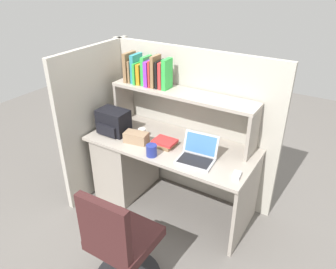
# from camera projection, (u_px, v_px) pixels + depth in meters

# --- Properties ---
(ground_plane) EXTENTS (8.00, 8.00, 0.00)m
(ground_plane) POSITION_uv_depth(u_px,v_px,m) (170.00, 204.00, 3.38)
(ground_plane) COLOR slate
(desk) EXTENTS (1.60, 0.70, 0.73)m
(desk) POSITION_uv_depth(u_px,v_px,m) (139.00, 161.00, 3.37)
(desk) COLOR #AAA093
(desk) RESTS_ON ground_plane
(cubicle_partition_rear) EXTENTS (1.84, 0.05, 1.55)m
(cubicle_partition_rear) POSITION_uv_depth(u_px,v_px,m) (190.00, 124.00, 3.30)
(cubicle_partition_rear) COLOR #B2ADA0
(cubicle_partition_rear) RESTS_ON ground_plane
(cubicle_partition_left) EXTENTS (0.05, 1.06, 1.55)m
(cubicle_partition_left) POSITION_uv_depth(u_px,v_px,m) (99.00, 121.00, 3.37)
(cubicle_partition_left) COLOR #B2ADA0
(cubicle_partition_left) RESTS_ON ground_plane
(overhead_hutch) EXTENTS (1.44, 0.28, 0.45)m
(overhead_hutch) POSITION_uv_depth(u_px,v_px,m) (182.00, 102.00, 3.02)
(overhead_hutch) COLOR gray
(overhead_hutch) RESTS_ON desk
(reference_books_on_shelf) EXTENTS (0.48, 0.19, 0.30)m
(reference_books_on_shelf) POSITION_uv_depth(u_px,v_px,m) (147.00, 72.00, 3.09)
(reference_books_on_shelf) COLOR olive
(reference_books_on_shelf) RESTS_ON overhead_hutch
(laptop) EXTENTS (0.33, 0.29, 0.22)m
(laptop) POSITION_uv_depth(u_px,v_px,m) (197.00, 155.00, 2.77)
(laptop) COLOR #B7BABF
(laptop) RESTS_ON desk
(backpack) EXTENTS (0.30, 0.23, 0.24)m
(backpack) POSITION_uv_depth(u_px,v_px,m) (113.00, 122.00, 3.18)
(backpack) COLOR black
(backpack) RESTS_ON desk
(computer_mouse) EXTENTS (0.07, 0.11, 0.03)m
(computer_mouse) POSITION_uv_depth(u_px,v_px,m) (237.00, 175.00, 2.56)
(computer_mouse) COLOR silver
(computer_mouse) RESTS_ON desk
(paper_cup) EXTENTS (0.08, 0.08, 0.09)m
(paper_cup) POSITION_uv_depth(u_px,v_px,m) (142.00, 133.00, 3.14)
(paper_cup) COLOR white
(paper_cup) RESTS_ON desk
(tissue_box) EXTENTS (0.24, 0.16, 0.10)m
(tissue_box) POSITION_uv_depth(u_px,v_px,m) (136.00, 137.00, 3.04)
(tissue_box) COLOR #9E7F60
(tissue_box) RESTS_ON desk
(snack_canister) EXTENTS (0.10, 0.10, 0.11)m
(snack_canister) POSITION_uv_depth(u_px,v_px,m) (152.00, 150.00, 2.83)
(snack_canister) COLOR navy
(snack_canister) RESTS_ON desk
(desk_book_stack) EXTENTS (0.21, 0.18, 0.06)m
(desk_book_stack) POSITION_uv_depth(u_px,v_px,m) (165.00, 143.00, 2.99)
(desk_book_stack) COLOR olive
(desk_book_stack) RESTS_ON desk
(office_chair) EXTENTS (0.52, 0.52, 0.93)m
(office_chair) POSITION_uv_depth(u_px,v_px,m) (121.00, 248.00, 2.36)
(office_chair) COLOR black
(office_chair) RESTS_ON ground_plane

